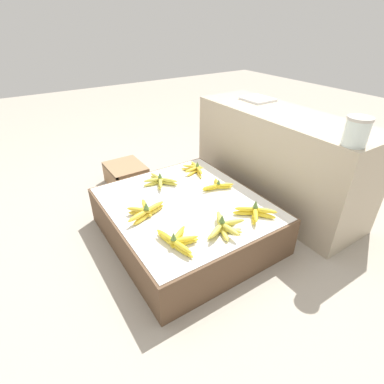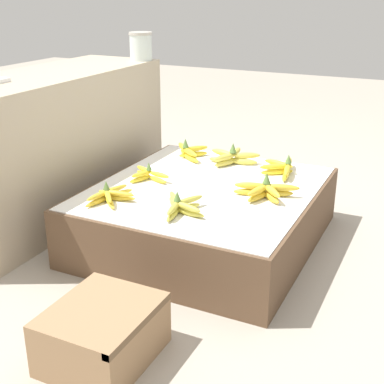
{
  "view_description": "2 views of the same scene",
  "coord_description": "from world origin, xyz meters",
  "px_view_note": "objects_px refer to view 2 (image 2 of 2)",
  "views": [
    {
      "loc": [
        1.36,
        -0.84,
        1.3
      ],
      "look_at": [
        -0.08,
        0.1,
        0.27
      ],
      "focal_mm": 28.0,
      "sensor_mm": 36.0,
      "label": 1
    },
    {
      "loc": [
        -2.01,
        -0.91,
        1.1
      ],
      "look_at": [
        -0.14,
        0.0,
        0.29
      ],
      "focal_mm": 50.0,
      "sensor_mm": 36.0,
      "label": 2
    }
  ],
  "objects_px": {
    "wooden_crate": "(103,333)",
    "banana_bunch_middle_left": "(180,206)",
    "banana_bunch_front_midright": "(283,168)",
    "banana_bunch_back_midright": "(189,152)",
    "banana_bunch_back_midleft": "(148,175)",
    "banana_bunch_front_midleft": "(265,191)",
    "banana_bunch_middle_midright": "(232,157)",
    "banana_bunch_back_left": "(110,195)",
    "glass_jar": "(141,46)"
  },
  "relations": [
    {
      "from": "banana_bunch_front_midright",
      "to": "banana_bunch_middle_midright",
      "type": "xyz_separation_m",
      "value": [
        0.04,
        0.27,
        0.0
      ]
    },
    {
      "from": "banana_bunch_back_left",
      "to": "banana_bunch_back_midright",
      "type": "bearing_deg",
      "value": -2.35
    },
    {
      "from": "banana_bunch_back_midleft",
      "to": "wooden_crate",
      "type": "bearing_deg",
      "value": -158.66
    },
    {
      "from": "banana_bunch_front_midleft",
      "to": "banana_bunch_front_midright",
      "type": "bearing_deg",
      "value": 4.32
    },
    {
      "from": "wooden_crate",
      "to": "banana_bunch_front_midright",
      "type": "relative_size",
      "value": 1.26
    },
    {
      "from": "banana_bunch_back_midleft",
      "to": "banana_bunch_back_midright",
      "type": "bearing_deg",
      "value": -2.71
    },
    {
      "from": "wooden_crate",
      "to": "banana_bunch_middle_left",
      "type": "height_order",
      "value": "banana_bunch_middle_left"
    },
    {
      "from": "banana_bunch_front_midleft",
      "to": "banana_bunch_middle_midright",
      "type": "height_order",
      "value": "banana_bunch_middle_midright"
    },
    {
      "from": "banana_bunch_middle_midright",
      "to": "banana_bunch_back_left",
      "type": "height_order",
      "value": "banana_bunch_middle_midright"
    },
    {
      "from": "banana_bunch_front_midleft",
      "to": "banana_bunch_middle_midright",
      "type": "xyz_separation_m",
      "value": [
        0.37,
        0.3,
        -0.0
      ]
    },
    {
      "from": "banana_bunch_middle_left",
      "to": "banana_bunch_back_midleft",
      "type": "relative_size",
      "value": 1.12
    },
    {
      "from": "banana_bunch_front_midright",
      "to": "banana_bunch_back_midright",
      "type": "bearing_deg",
      "value": 86.14
    },
    {
      "from": "banana_bunch_middle_left",
      "to": "banana_bunch_back_midleft",
      "type": "height_order",
      "value": "banana_bunch_middle_left"
    },
    {
      "from": "banana_bunch_middle_left",
      "to": "glass_jar",
      "type": "height_order",
      "value": "glass_jar"
    },
    {
      "from": "banana_bunch_back_midright",
      "to": "glass_jar",
      "type": "relative_size",
      "value": 1.39
    },
    {
      "from": "banana_bunch_front_midright",
      "to": "banana_bunch_back_left",
      "type": "height_order",
      "value": "banana_bunch_front_midright"
    },
    {
      "from": "banana_bunch_back_left",
      "to": "glass_jar",
      "type": "distance_m",
      "value": 1.11
    },
    {
      "from": "banana_bunch_middle_left",
      "to": "banana_bunch_back_midleft",
      "type": "xyz_separation_m",
      "value": [
        0.27,
        0.3,
        -0.0
      ]
    },
    {
      "from": "wooden_crate",
      "to": "banana_bunch_front_midright",
      "type": "bearing_deg",
      "value": -9.05
    },
    {
      "from": "banana_bunch_middle_left",
      "to": "glass_jar",
      "type": "bearing_deg",
      "value": 38.01
    },
    {
      "from": "glass_jar",
      "to": "banana_bunch_back_midright",
      "type": "bearing_deg",
      "value": -119.95
    },
    {
      "from": "banana_bunch_front_midleft",
      "to": "banana_bunch_back_left",
      "type": "height_order",
      "value": "banana_bunch_front_midleft"
    },
    {
      "from": "banana_bunch_front_midright",
      "to": "banana_bunch_back_midright",
      "type": "xyz_separation_m",
      "value": [
        0.03,
        0.51,
        0.0
      ]
    },
    {
      "from": "banana_bunch_middle_midright",
      "to": "banana_bunch_back_midright",
      "type": "xyz_separation_m",
      "value": [
        -0.01,
        0.24,
        0.0
      ]
    },
    {
      "from": "wooden_crate",
      "to": "banana_bunch_middle_midright",
      "type": "distance_m",
      "value": 1.27
    },
    {
      "from": "wooden_crate",
      "to": "banana_bunch_back_midleft",
      "type": "distance_m",
      "value": 0.94
    },
    {
      "from": "wooden_crate",
      "to": "banana_bunch_middle_left",
      "type": "distance_m",
      "value": 0.62
    },
    {
      "from": "banana_bunch_middle_left",
      "to": "banana_bunch_back_midright",
      "type": "xyz_separation_m",
      "value": [
        0.65,
        0.29,
        0.0
      ]
    },
    {
      "from": "banana_bunch_front_midright",
      "to": "glass_jar",
      "type": "xyz_separation_m",
      "value": [
        0.27,
        0.92,
        0.49
      ]
    },
    {
      "from": "banana_bunch_middle_left",
      "to": "banana_bunch_middle_midright",
      "type": "distance_m",
      "value": 0.66
    },
    {
      "from": "banana_bunch_middle_left",
      "to": "banana_bunch_back_left",
      "type": "distance_m",
      "value": 0.31
    },
    {
      "from": "wooden_crate",
      "to": "banana_bunch_back_midright",
      "type": "xyz_separation_m",
      "value": [
        1.25,
        0.32,
        0.21
      ]
    },
    {
      "from": "banana_bunch_front_midleft",
      "to": "banana_bunch_back_left",
      "type": "relative_size",
      "value": 1.1
    },
    {
      "from": "banana_bunch_middle_midright",
      "to": "banana_bunch_back_midright",
      "type": "distance_m",
      "value": 0.24
    },
    {
      "from": "glass_jar",
      "to": "banana_bunch_back_midleft",
      "type": "bearing_deg",
      "value": -147.8
    },
    {
      "from": "banana_bunch_front_midright",
      "to": "banana_bunch_back_left",
      "type": "xyz_separation_m",
      "value": [
        -0.64,
        0.54,
        -0.0
      ]
    },
    {
      "from": "banana_bunch_front_midright",
      "to": "banana_bunch_back_midright",
      "type": "relative_size",
      "value": 1.31
    },
    {
      "from": "banana_bunch_middle_left",
      "to": "banana_bunch_back_left",
      "type": "xyz_separation_m",
      "value": [
        -0.02,
        0.31,
        -0.0
      ]
    },
    {
      "from": "banana_bunch_front_midright",
      "to": "banana_bunch_middle_midright",
      "type": "distance_m",
      "value": 0.28
    },
    {
      "from": "banana_bunch_middle_midright",
      "to": "banana_bunch_back_midleft",
      "type": "distance_m",
      "value": 0.47
    },
    {
      "from": "banana_bunch_back_midleft",
      "to": "banana_bunch_front_midleft",
      "type": "bearing_deg",
      "value": -87.83
    },
    {
      "from": "banana_bunch_back_left",
      "to": "banana_bunch_front_midleft",
      "type": "bearing_deg",
      "value": -60.97
    },
    {
      "from": "wooden_crate",
      "to": "banana_bunch_back_left",
      "type": "height_order",
      "value": "banana_bunch_back_left"
    },
    {
      "from": "banana_bunch_middle_left",
      "to": "glass_jar",
      "type": "distance_m",
      "value": 1.23
    },
    {
      "from": "banana_bunch_front_midright",
      "to": "banana_bunch_middle_left",
      "type": "xyz_separation_m",
      "value": [
        -0.62,
        0.22,
        -0.0
      ]
    },
    {
      "from": "banana_bunch_middle_midright",
      "to": "banana_bunch_back_midright",
      "type": "relative_size",
      "value": 1.24
    },
    {
      "from": "banana_bunch_back_left",
      "to": "banana_bunch_back_midleft",
      "type": "xyz_separation_m",
      "value": [
        0.29,
        -0.01,
        -0.0
      ]
    },
    {
      "from": "banana_bunch_back_left",
      "to": "glass_jar",
      "type": "xyz_separation_m",
      "value": [
        0.92,
        0.38,
        0.49
      ]
    },
    {
      "from": "wooden_crate",
      "to": "banana_bunch_back_midright",
      "type": "relative_size",
      "value": 1.65
    },
    {
      "from": "banana_bunch_front_midleft",
      "to": "banana_bunch_middle_left",
      "type": "distance_m",
      "value": 0.38
    }
  ]
}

